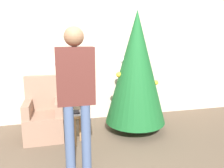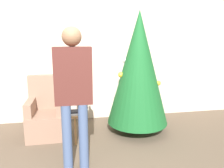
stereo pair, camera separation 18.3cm
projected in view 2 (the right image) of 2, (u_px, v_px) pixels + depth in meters
The scene contains 7 objects.
wall_back at pixel (76, 54), 4.36m from camera, with size 8.00×0.06×2.70m.
christmas_tree at pixel (138, 68), 3.80m from camera, with size 1.08×1.08×2.14m.
armchair at pixel (47, 115), 3.80m from camera, with size 0.62×0.68×1.03m.
person_standing at pixel (73, 86), 2.66m from camera, with size 0.46×0.57×1.81m.
side_stool at pixel (75, 119), 3.51m from camera, with size 0.32×0.32×0.49m.
laptop at pixel (75, 113), 3.49m from camera, with size 0.29×0.25×0.02m.
book at pixel (75, 111), 3.48m from camera, with size 0.18×0.15×0.02m.
Camera 2 is at (-0.08, -2.21, 1.67)m, focal length 35.00 mm.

